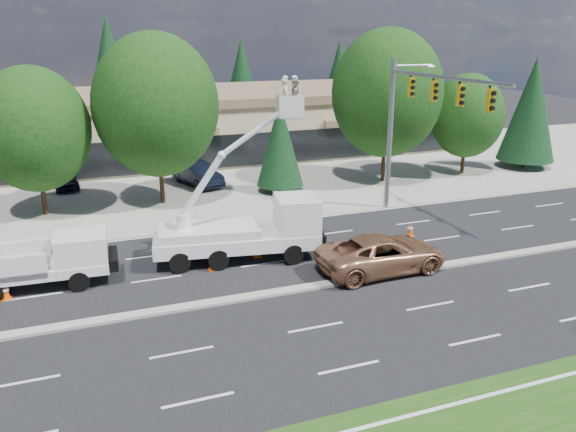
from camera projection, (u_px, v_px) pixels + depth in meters
name	position (u px, v px, depth m)	size (l,w,h in m)	color
ground	(286.00, 292.00, 23.76)	(140.00, 140.00, 0.00)	black
concrete_apron	(194.00, 180.00, 41.59)	(140.00, 22.00, 0.01)	gray
road_median	(286.00, 291.00, 23.74)	(120.00, 0.55, 0.12)	gray
strip_mall	(171.00, 123.00, 49.59)	(50.40, 15.40, 5.50)	tan
tree_front_c	(34.00, 130.00, 32.25)	(6.32, 6.32, 8.77)	#332114
tree_front_d	(156.00, 105.00, 34.21)	(7.65, 7.65, 10.61)	#332114
tree_front_e	(280.00, 143.00, 37.71)	(3.19, 3.19, 6.30)	#332114
tree_front_f	(387.00, 93.00, 39.40)	(7.82, 7.82, 10.86)	#332114
tree_front_g	(467.00, 116.00, 42.29)	(5.48, 5.48, 7.61)	#332114
tree_front_h	(531.00, 109.00, 44.19)	(4.42, 4.42, 8.71)	#332114
tree_back_b	(111.00, 72.00, 57.86)	(6.12, 6.12, 12.07)	#332114
tree_back_c	(242.00, 81.00, 62.83)	(4.98, 4.98, 9.81)	#332114
tree_back_d	(339.00, 78.00, 66.79)	(4.90, 4.90, 9.66)	#332114
signal_mast	(411.00, 115.00, 31.43)	(2.76, 10.16, 9.00)	gray
utility_pickup	(49.00, 266.00, 24.13)	(5.88, 2.52, 2.22)	white
bucket_truck	(253.00, 222.00, 26.74)	(8.17, 3.58, 8.64)	white
traffic_cone_a	(5.00, 292.00, 23.02)	(0.40, 0.40, 0.70)	#E74A07
traffic_cone_b	(213.00, 263.00, 25.86)	(0.40, 0.40, 0.70)	#E74A07
traffic_cone_c	(257.00, 250.00, 27.35)	(0.40, 0.40, 0.70)	#E74A07
traffic_cone_d	(410.00, 230.00, 30.19)	(0.40, 0.40, 0.70)	#E74A07
minivan	(382.00, 254.00, 25.63)	(2.80, 6.06, 1.68)	#B07855
parked_car_west	(65.00, 179.00, 39.35)	(1.57, 3.91, 1.33)	black
parked_car_east	(197.00, 174.00, 40.11)	(1.72, 4.94, 1.63)	black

